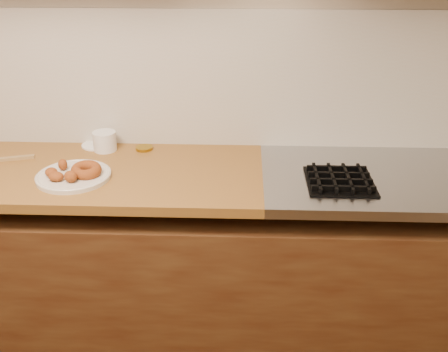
# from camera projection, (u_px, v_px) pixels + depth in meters

# --- Properties ---
(wall_back) EXTENTS (4.00, 0.02, 2.70)m
(wall_back) POSITION_uv_depth(u_px,v_px,m) (147.00, 44.00, 2.24)
(wall_back) COLOR tan
(wall_back) RESTS_ON ground
(base_cabinet) EXTENTS (3.60, 0.60, 0.77)m
(base_cabinet) POSITION_uv_depth(u_px,v_px,m) (149.00, 272.00, 2.37)
(base_cabinet) COLOR brown
(base_cabinet) RESTS_ON floor
(stovetop) EXTENTS (1.30, 0.62, 0.04)m
(stovetop) POSITION_uv_depth(u_px,v_px,m) (423.00, 179.00, 2.12)
(stovetop) COLOR #9EA0A5
(stovetop) RESTS_ON base_cabinet
(backsplash) EXTENTS (3.60, 0.02, 0.60)m
(backsplash) POSITION_uv_depth(u_px,v_px,m) (148.00, 79.00, 2.29)
(backsplash) COLOR beige
(backsplash) RESTS_ON wall_back
(burner_grates) EXTENTS (0.91, 0.26, 0.03)m
(burner_grates) POSITION_uv_depth(u_px,v_px,m) (424.00, 181.00, 2.03)
(burner_grates) COLOR black
(burner_grates) RESTS_ON stovetop
(donut_plate) EXTENTS (0.29, 0.29, 0.02)m
(donut_plate) POSITION_uv_depth(u_px,v_px,m) (74.00, 176.00, 2.08)
(donut_plate) COLOR beige
(donut_plate) RESTS_ON butcher_block
(ring_donut) EXTENTS (0.17, 0.17, 0.05)m
(ring_donut) POSITION_uv_depth(u_px,v_px,m) (86.00, 170.00, 2.07)
(ring_donut) COLOR #9F5523
(ring_donut) RESTS_ON donut_plate
(fried_dough_chunks) EXTENTS (0.16, 0.17, 0.05)m
(fried_dough_chunks) POSITION_uv_depth(u_px,v_px,m) (60.00, 173.00, 2.04)
(fried_dough_chunks) COLOR #9F5523
(fried_dough_chunks) RESTS_ON donut_plate
(plastic_tub) EXTENTS (0.11, 0.11, 0.09)m
(plastic_tub) POSITION_uv_depth(u_px,v_px,m) (105.00, 141.00, 2.33)
(plastic_tub) COLOR white
(plastic_tub) RESTS_ON butcher_block
(tub_lid) EXTENTS (0.17, 0.17, 0.01)m
(tub_lid) POSITION_uv_depth(u_px,v_px,m) (96.00, 145.00, 2.39)
(tub_lid) COLOR white
(tub_lid) RESTS_ON butcher_block
(brass_jar_lid) EXTENTS (0.09, 0.09, 0.01)m
(brass_jar_lid) POSITION_uv_depth(u_px,v_px,m) (144.00, 148.00, 2.35)
(brass_jar_lid) COLOR #9F7D1A
(brass_jar_lid) RESTS_ON butcher_block
(wooden_utensil) EXTENTS (0.17, 0.07, 0.01)m
(wooden_utensil) POSITION_uv_depth(u_px,v_px,m) (13.00, 158.00, 2.24)
(wooden_utensil) COLOR #997947
(wooden_utensil) RESTS_ON butcher_block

